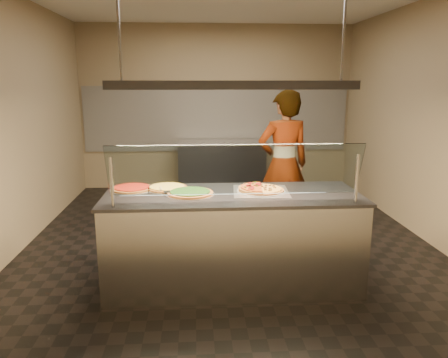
{
  "coord_description": "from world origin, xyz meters",
  "views": [
    {
      "loc": [
        -0.4,
        -5.21,
        1.98
      ],
      "look_at": [
        -0.12,
        -0.93,
        1.02
      ],
      "focal_mm": 35.0,
      "sensor_mm": 36.0,
      "label": 1
    }
  ],
  "objects": [
    {
      "name": "lamp_rod_left",
      "position": [
        -1.05,
        -1.18,
        2.5
      ],
      "size": [
        0.02,
        0.02,
        1.01
      ],
      "primitive_type": "cylinder",
      "color": "#B7B7BC",
      "rests_on": "ceiling"
    },
    {
      "name": "worker",
      "position": [
        0.72,
        0.22,
        0.94
      ],
      "size": [
        0.76,
        0.58,
        1.89
      ],
      "primitive_type": "imported",
      "rotation": [
        0.0,
        0.0,
        3.34
      ],
      "color": "#29262C",
      "rests_on": "ground"
    },
    {
      "name": "pizza_spinach",
      "position": [
        -0.46,
        -1.18,
        0.95
      ],
      "size": [
        0.47,
        0.47,
        0.03
      ],
      "color": "silver",
      "rests_on": "serving_counter"
    },
    {
      "name": "perforated_tray",
      "position": [
        0.23,
        -1.12,
        0.94
      ],
      "size": [
        0.57,
        0.57,
        0.01
      ],
      "color": "silver",
      "rests_on": "serving_counter"
    },
    {
      "name": "sneeze_guard",
      "position": [
        -0.05,
        -1.52,
        1.23
      ],
      "size": [
        2.21,
        0.18,
        0.54
      ],
      "color": "#B7B7BC",
      "rests_on": "serving_counter"
    },
    {
      "name": "pizza_cheese",
      "position": [
        -0.69,
        -0.95,
        0.94
      ],
      "size": [
        0.43,
        0.43,
        0.03
      ],
      "color": "silver",
      "rests_on": "serving_counter"
    },
    {
      "name": "pizza_spatula",
      "position": [
        -0.7,
        -1.09,
        0.96
      ],
      "size": [
        0.19,
        0.23,
        0.02
      ],
      "color": "#B7B7BC",
      "rests_on": "pizza_spinach"
    },
    {
      "name": "half_pizza_pepperoni",
      "position": [
        0.12,
        -1.11,
        0.96
      ],
      "size": [
        0.26,
        0.45,
        0.05
      ],
      "color": "brown",
      "rests_on": "perforated_tray"
    },
    {
      "name": "wall_front",
      "position": [
        0.0,
        -3.01,
        1.5
      ],
      "size": [
        5.0,
        0.02,
        3.0
      ],
      "primitive_type": "cube",
      "color": "#968460",
      "rests_on": "ground"
    },
    {
      "name": "tile_band",
      "position": [
        0.0,
        2.98,
        1.3
      ],
      "size": [
        4.9,
        0.02,
        1.2
      ],
      "primitive_type": "cube",
      "color": "silver",
      "rests_on": "wall_back"
    },
    {
      "name": "wall_back",
      "position": [
        0.0,
        3.01,
        1.5
      ],
      "size": [
        5.0,
        0.02,
        3.0
      ],
      "primitive_type": "cube",
      "color": "#968460",
      "rests_on": "ground"
    },
    {
      "name": "pizza_tomato",
      "position": [
        -1.04,
        -0.95,
        0.94
      ],
      "size": [
        0.43,
        0.43,
        0.03
      ],
      "color": "silver",
      "rests_on": "serving_counter"
    },
    {
      "name": "ground",
      "position": [
        0.0,
        0.0,
        -0.01
      ],
      "size": [
        5.0,
        6.0,
        0.02
      ],
      "primitive_type": "cube",
      "color": "black",
      "rests_on": "ground"
    },
    {
      "name": "half_pizza_sausage",
      "position": [
        0.34,
        -1.11,
        0.96
      ],
      "size": [
        0.25,
        0.45,
        0.04
      ],
      "color": "brown",
      "rests_on": "perforated_tray"
    },
    {
      "name": "wall_left",
      "position": [
        -2.51,
        0.0,
        1.5
      ],
      "size": [
        0.02,
        6.0,
        3.0
      ],
      "primitive_type": "cube",
      "color": "#968460",
      "rests_on": "ground"
    },
    {
      "name": "lamp_rod_right",
      "position": [
        0.95,
        -1.18,
        2.5
      ],
      "size": [
        0.02,
        0.02,
        1.01
      ],
      "primitive_type": "cylinder",
      "color": "#B7B7BC",
      "rests_on": "ceiling"
    },
    {
      "name": "wall_right",
      "position": [
        2.51,
        0.0,
        1.5
      ],
      "size": [
        0.02,
        6.0,
        3.0
      ],
      "primitive_type": "cube",
      "color": "#968460",
      "rests_on": "ground"
    },
    {
      "name": "serving_counter",
      "position": [
        -0.05,
        -1.18,
        0.47
      ],
      "size": [
        2.45,
        0.94,
        0.93
      ],
      "color": "#B7B7BC",
      "rests_on": "ground"
    },
    {
      "name": "prep_table",
      "position": [
        0.06,
        2.55,
        0.47
      ],
      "size": [
        1.58,
        0.74,
        0.93
      ],
      "color": "#414147",
      "rests_on": "ground"
    },
    {
      "name": "heat_lamp_housing",
      "position": [
        -0.05,
        -1.18,
        1.95
      ],
      "size": [
        2.3,
        0.18,
        0.08
      ],
      "primitive_type": "cube",
      "color": "#414147",
      "rests_on": "ceiling"
    }
  ]
}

